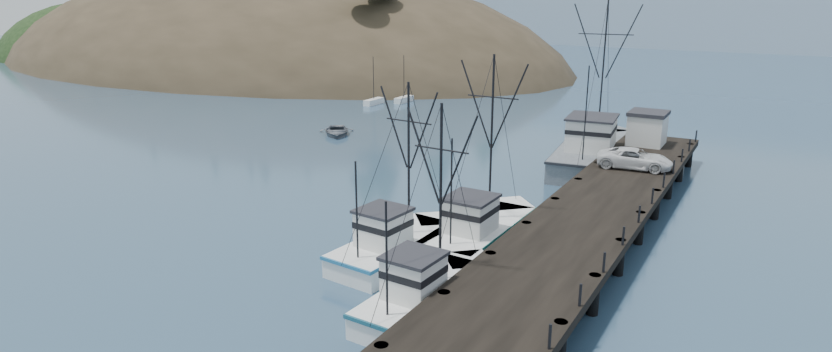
% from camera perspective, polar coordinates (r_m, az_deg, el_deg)
% --- Properties ---
extents(ground, '(400.00, 400.00, 0.00)m').
position_cam_1_polar(ground, '(34.89, -15.44, -9.22)').
color(ground, navy).
rests_on(ground, ground).
extents(pier, '(6.00, 44.00, 2.00)m').
position_cam_1_polar(pier, '(40.88, 15.56, -2.87)').
color(pier, black).
rests_on(pier, ground).
extents(headland, '(134.80, 78.00, 51.00)m').
position_cam_1_polar(headland, '(141.56, -14.41, 7.89)').
color(headland, '#382D1E').
rests_on(headland, ground).
extents(distant_ridge, '(360.00, 40.00, 26.00)m').
position_cam_1_polar(distant_ridge, '(192.70, 26.40, 10.18)').
color(distant_ridge, '#9EB2C6').
rests_on(distant_ridge, ground).
extents(distant_ridge_far, '(180.00, 25.00, 18.00)m').
position_cam_1_polar(distant_ridge_far, '(216.61, 13.23, 11.89)').
color(distant_ridge_far, silver).
rests_on(distant_ridge_far, ground).
extents(moored_sailboats, '(11.04, 20.24, 6.35)m').
position_cam_1_polar(moored_sailboats, '(94.54, -1.40, 7.48)').
color(moored_sailboats, white).
rests_on(moored_sailboats, ground).
extents(trawler_near, '(3.65, 9.74, 10.08)m').
position_cam_1_polar(trawler_near, '(30.97, 1.21, -10.28)').
color(trawler_near, white).
rests_on(trawler_near, ground).
extents(trawler_mid, '(4.24, 10.15, 10.17)m').
position_cam_1_polar(trawler_mid, '(36.56, -1.48, -6.00)').
color(trawler_mid, white).
rests_on(trawler_mid, ground).
extents(trawler_far, '(3.79, 11.08, 11.39)m').
position_cam_1_polar(trawler_far, '(38.92, 5.76, -4.67)').
color(trawler_far, white).
rests_on(trawler_far, ground).
extents(work_vessel, '(6.81, 17.42, 14.25)m').
position_cam_1_polar(work_vessel, '(57.91, 15.37, 2.22)').
color(work_vessel, slate).
rests_on(work_vessel, ground).
extents(pier_shed, '(3.00, 3.20, 2.80)m').
position_cam_1_polar(pier_shed, '(57.65, 19.67, 4.03)').
color(pier_shed, silver).
rests_on(pier_shed, pier).
extents(pickup_truck, '(5.47, 2.97, 1.46)m').
position_cam_1_polar(pickup_truck, '(49.68, 18.68, 1.47)').
color(pickup_truck, silver).
rests_on(pickup_truck, pier).
extents(motorboat, '(6.05, 6.36, 1.07)m').
position_cam_1_polar(motorboat, '(67.89, -6.99, 3.62)').
color(motorboat, '#5A5E64').
rests_on(motorboat, ground).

